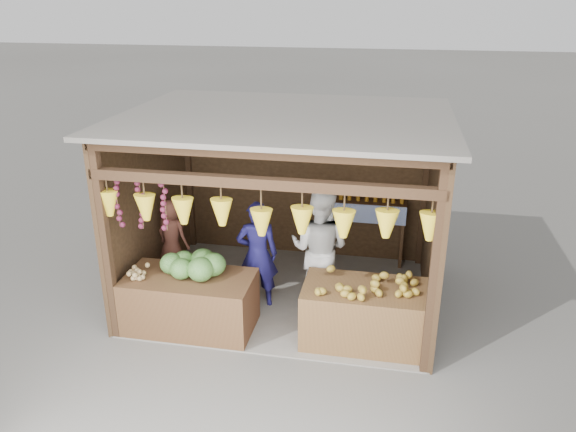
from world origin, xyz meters
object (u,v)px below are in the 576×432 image
(woman_standing, at_px, (320,249))
(vendor_seated, at_px, (172,235))
(counter_right, at_px, (367,315))
(counter_left, at_px, (190,303))
(man_standing, at_px, (257,255))

(woman_standing, height_order, vendor_seated, woman_standing)
(counter_right, distance_m, woman_standing, 1.17)
(counter_right, distance_m, vendor_seated, 3.10)
(counter_left, height_order, man_standing, man_standing)
(man_standing, height_order, vendor_seated, man_standing)
(man_standing, distance_m, vendor_seated, 1.40)
(counter_right, height_order, man_standing, man_standing)
(woman_standing, bearing_deg, man_standing, 22.67)
(woman_standing, distance_m, vendor_seated, 2.21)
(counter_left, height_order, vendor_seated, vendor_seated)
(counter_right, xyz_separation_m, man_standing, (-1.56, 0.62, 0.40))
(counter_right, bearing_deg, woman_standing, 132.53)
(counter_left, bearing_deg, woman_standing, 29.85)
(counter_right, height_order, woman_standing, woman_standing)
(man_standing, bearing_deg, woman_standing, 175.98)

